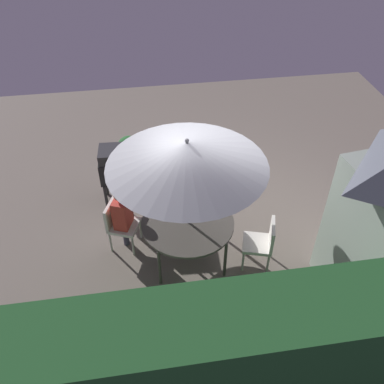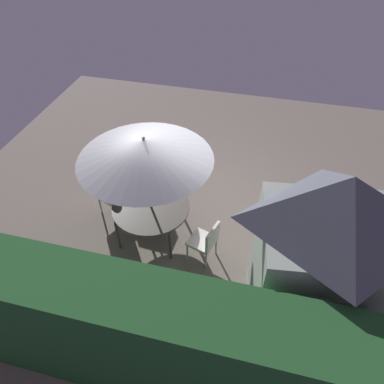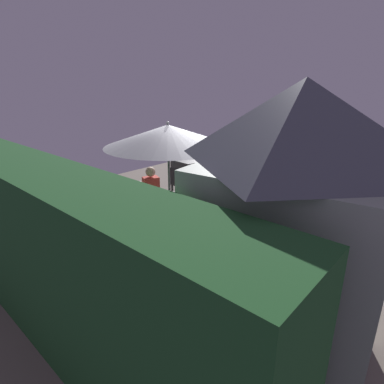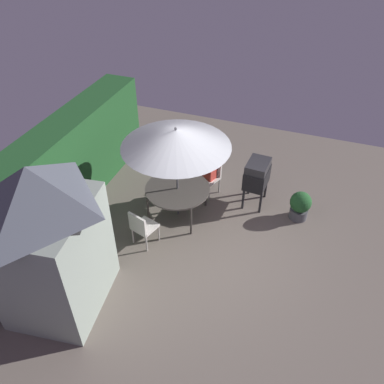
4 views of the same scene
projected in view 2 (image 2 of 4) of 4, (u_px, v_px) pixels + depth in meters
name	position (u px, v px, depth m)	size (l,w,h in m)	color
ground_plane	(195.00, 208.00, 7.90)	(11.00, 11.00, 0.00)	#6B6056
hedge_backdrop	(132.00, 336.00, 4.68)	(6.23, 0.85, 2.12)	#1E4C23
garden_shed	(322.00, 259.00, 4.98)	(2.07, 1.83, 3.05)	gray
patio_table	(151.00, 208.00, 6.88)	(1.49, 1.49, 0.79)	#47423D
patio_umbrella	(145.00, 150.00, 5.95)	(2.33, 2.33, 2.36)	#4C4C51
bbq_grill	(130.00, 148.00, 8.13)	(0.73, 0.54, 1.20)	black
chair_near_shed	(109.00, 192.00, 7.53)	(0.60, 0.60, 0.90)	silver
chair_far_side	(206.00, 240.00, 6.56)	(0.58, 0.57, 0.90)	silver
potted_plant_by_shed	(154.00, 139.00, 9.20)	(0.50, 0.50, 0.72)	#4C4C51
person_in_red	(110.00, 184.00, 7.32)	(0.35, 0.40, 1.26)	#CC3D33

